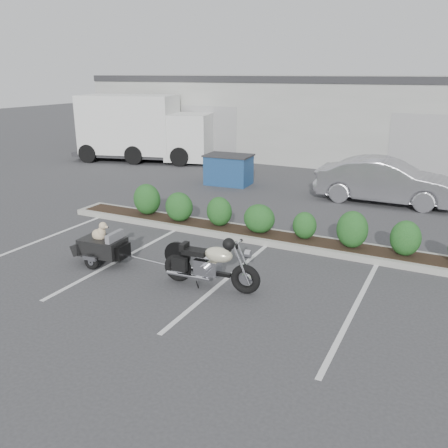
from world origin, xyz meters
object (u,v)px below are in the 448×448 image
at_px(motorcycle, 210,265).
at_px(delivery_truck, 144,130).
at_px(pet_trailer, 102,246).
at_px(dumpster, 229,169).
at_px(sedan, 385,181).

relative_size(motorcycle, delivery_truck, 0.30).
bearing_deg(delivery_truck, pet_trailer, -73.52).
bearing_deg(motorcycle, dumpster, 110.12).
xyz_separation_m(dumpster, delivery_truck, (-5.95, 2.80, 0.92)).
bearing_deg(pet_trailer, motorcycle, -4.21).
height_order(motorcycle, delivery_truck, delivery_truck).
distance_m(pet_trailer, sedan, 9.66).
bearing_deg(sedan, delivery_truck, 75.43).
bearing_deg(dumpster, sedan, -5.03).
bearing_deg(sedan, motorcycle, 165.49).
xyz_separation_m(pet_trailer, dumpster, (-0.99, 8.48, 0.16)).
xyz_separation_m(sedan, dumpster, (-5.84, 0.13, -0.15)).
relative_size(pet_trailer, dumpster, 0.92).
relative_size(sedan, dumpster, 2.44).
bearing_deg(delivery_truck, sedan, -29.08).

